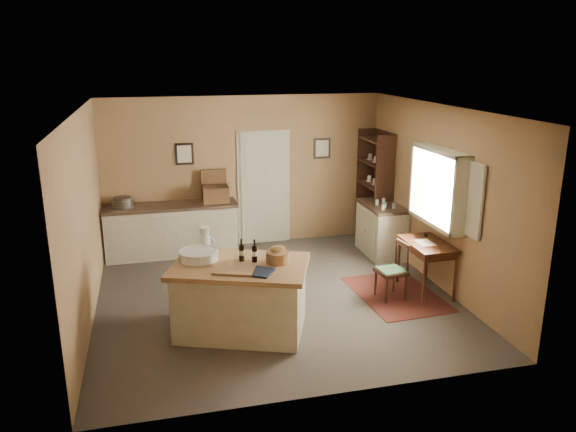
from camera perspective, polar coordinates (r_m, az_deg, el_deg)
name	(u,v)px	position (r m, az deg, el deg)	size (l,w,h in m)	color
ground	(275,297)	(8.23, -1.32, -8.22)	(5.00, 5.00, 0.00)	brown
wall_back	(244,172)	(10.16, -4.46, 4.51)	(5.00, 0.10, 2.70)	olive
wall_front	(330,274)	(5.48, 4.31, -5.88)	(5.00, 0.10, 2.70)	olive
wall_left	(84,220)	(7.65, -19.98, -0.37)	(0.10, 5.00, 2.70)	olive
wall_right	(438,197)	(8.64, 15.02, 1.90)	(0.10, 5.00, 2.70)	olive
ceiling	(274,109)	(7.53, -1.46, 10.83)	(5.00, 5.00, 0.00)	silver
door	(264,187)	(10.26, -2.46, 2.97)	(0.97, 0.06, 2.11)	#BBBDA0
framed_prints	(255,151)	(10.10, -3.36, 6.60)	(2.82, 0.02, 0.38)	black
window	(441,187)	(8.39, 15.31, 2.86)	(0.25, 1.99, 1.12)	beige
work_island	(240,296)	(7.13, -4.90, -8.08)	(1.92, 1.59, 1.20)	beige
sideboard	(172,228)	(9.96, -11.68, -1.19)	(2.27, 0.64, 1.18)	beige
rug	(396,294)	(8.47, 10.92, -7.78)	(1.10, 1.60, 0.01)	#511F14
writing_desk	(427,249)	(8.42, 13.96, -3.25)	(0.56, 0.92, 0.82)	#32160A
desk_chair	(391,272)	(8.18, 10.42, -5.57)	(0.38, 0.38, 0.81)	black
right_cabinet	(381,229)	(9.90, 9.47, -1.32)	(0.59, 1.06, 0.99)	beige
shelving_unit	(377,188)	(10.39, 8.99, 2.82)	(0.35, 0.93, 2.07)	black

